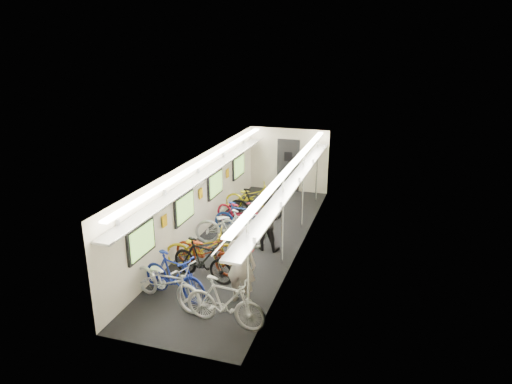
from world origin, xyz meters
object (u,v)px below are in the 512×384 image
Objects in this scene: passenger_near at (241,264)px; passenger_mid at (266,221)px; bicycle_0 at (167,281)px; backpack at (248,243)px; bicycle_1 at (174,276)px.

passenger_near is 2.76m from passenger_mid.
passenger_near is at bearing 95.08° from passenger_mid.
bicycle_0 is 1.24× the size of passenger_mid.
passenger_near reaches higher than backpack.
passenger_mid is at bearing 106.89° from backpack.
bicycle_1 is 0.98× the size of passenger_near.
bicycle_0 is 1.12× the size of bicycle_1.
bicycle_0 is 1.66m from passenger_near.
passenger_near is 0.50m from backpack.
bicycle_0 is 3.54m from passenger_mid.
backpack is (1.56, 0.87, 0.75)m from bicycle_0.
passenger_near reaches higher than bicycle_0.
passenger_mid is 2.46m from backpack.
bicycle_1 is at bearing 68.07° from passenger_mid.
passenger_near is 4.84× the size of backpack.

